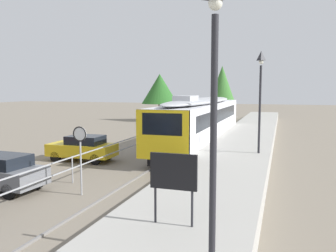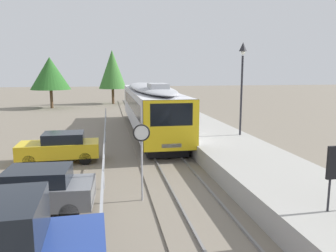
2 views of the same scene
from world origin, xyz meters
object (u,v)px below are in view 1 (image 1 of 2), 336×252
(platform_lamp_near_end, at_px, (214,68))
(speed_limit_sign, at_px, (80,143))
(parked_hatchback_grey, at_px, (0,172))
(platform_lamp_mid_platform, at_px, (260,82))
(parked_hatchback_yellow, at_px, (83,148))
(commuter_train, at_px, (201,118))
(platform_notice_board, at_px, (173,174))

(platform_lamp_near_end, bearing_deg, speed_limit_sign, 137.37)
(parked_hatchback_grey, bearing_deg, platform_lamp_near_end, -28.47)
(platform_lamp_mid_platform, distance_m, parked_hatchback_grey, 13.08)
(platform_lamp_mid_platform, height_order, speed_limit_sign, platform_lamp_mid_platform)
(platform_lamp_mid_platform, bearing_deg, speed_limit_sign, -133.57)
(speed_limit_sign, xyz_separation_m, parked_hatchback_yellow, (-3.63, 5.92, -1.33))
(speed_limit_sign, bearing_deg, platform_lamp_mid_platform, 46.43)
(commuter_train, bearing_deg, platform_lamp_near_end, -76.66)
(parked_hatchback_yellow, bearing_deg, platform_notice_board, -48.19)
(speed_limit_sign, xyz_separation_m, parked_hatchback_grey, (-3.63, -0.49, -1.33))
(parked_hatchback_grey, distance_m, parked_hatchback_yellow, 6.42)
(commuter_train, relative_size, speed_limit_sign, 6.46)
(platform_lamp_near_end, distance_m, platform_lamp_mid_platform, 12.83)
(platform_lamp_near_end, bearing_deg, parked_hatchback_yellow, 130.39)
(commuter_train, bearing_deg, platform_lamp_mid_platform, -54.85)
(platform_lamp_mid_platform, distance_m, platform_notice_board, 11.06)
(commuter_train, height_order, platform_lamp_mid_platform, platform_lamp_mid_platform)
(platform_lamp_near_end, bearing_deg, parked_hatchback_grey, 151.53)
(speed_limit_sign, bearing_deg, parked_hatchback_grey, -172.23)
(platform_notice_board, bearing_deg, parked_hatchback_grey, 158.97)
(platform_lamp_near_end, bearing_deg, platform_lamp_mid_platform, 90.00)
(speed_limit_sign, bearing_deg, parked_hatchback_yellow, 121.48)
(platform_lamp_mid_platform, xyz_separation_m, parked_hatchback_yellow, (-10.13, -0.92, -3.83))
(platform_notice_board, distance_m, parked_hatchback_yellow, 13.20)
(platform_notice_board, bearing_deg, platform_lamp_mid_platform, 82.62)
(parked_hatchback_grey, bearing_deg, commuter_train, 68.19)
(speed_limit_sign, distance_m, parked_hatchback_yellow, 7.07)
(platform_lamp_near_end, xyz_separation_m, parked_hatchback_grey, (-10.13, 5.49, -3.83))
(platform_lamp_mid_platform, bearing_deg, platform_notice_board, -97.38)
(platform_lamp_mid_platform, bearing_deg, platform_lamp_near_end, -90.00)
(platform_lamp_mid_platform, relative_size, speed_limit_sign, 1.91)
(commuter_train, relative_size, platform_lamp_mid_platform, 3.39)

